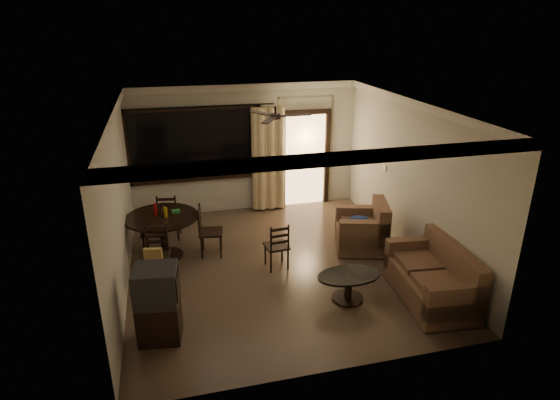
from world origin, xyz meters
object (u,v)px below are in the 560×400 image
object	(u,v)px
tv_cabinet	(158,303)
dining_chair_west	(156,240)
coffee_table	(349,283)
side_chair	(277,254)
sofa	(434,279)
armchair	(364,230)
dining_chair_north	(170,224)
dining_chair_south	(157,264)
dining_table	(163,225)
dining_chair_east	(211,240)

from	to	relation	value
tv_cabinet	dining_chair_west	bearing A→B (deg)	98.71
dining_chair_west	coffee_table	xyz separation A→B (m)	(2.87, -2.26, 0.01)
dining_chair_west	tv_cabinet	xyz separation A→B (m)	(0.05, -2.50, 0.26)
coffee_table	side_chair	bearing A→B (deg)	124.05
sofa	armchair	distance (m)	1.88
dining_chair_west	dining_chair_north	distance (m)	0.70
dining_chair_north	side_chair	size ratio (longest dim) A/B	1.10
tv_cabinet	armchair	distance (m)	4.15
dining_chair_south	sofa	world-z (taller)	dining_chair_south
coffee_table	dining_table	bearing A→B (deg)	141.86
dining_chair_south	side_chair	xyz separation A→B (m)	(2.02, -0.05, -0.05)
dining_chair_north	dining_table	bearing A→B (deg)	90.10
dining_table	sofa	distance (m)	4.69
coffee_table	dining_chair_south	bearing A→B (deg)	155.72
armchair	dining_chair_south	bearing A→B (deg)	-160.14
dining_chair_north	armchair	distance (m)	3.79
dining_chair_west	dining_chair_south	world-z (taller)	same
tv_cabinet	coffee_table	distance (m)	2.84
coffee_table	sofa	bearing A→B (deg)	-13.63
dining_chair_east	dining_chair_north	xyz separation A→B (m)	(-0.70, 0.91, 0.00)
dining_chair_north	sofa	world-z (taller)	dining_chair_north
dining_table	dining_chair_north	bearing A→B (deg)	81.19
dining_chair_south	coffee_table	bearing A→B (deg)	-15.36
sofa	side_chair	distance (m)	2.62
dining_table	tv_cabinet	distance (m)	2.38
dining_chair_south	dining_chair_north	world-z (taller)	same
dining_chair_east	side_chair	size ratio (longest dim) A/B	1.10
dining_chair_west	sofa	xyz separation A→B (m)	(4.15, -2.57, 0.07)
dining_chair_east	armchair	xyz separation A→B (m)	(2.82, -0.47, 0.09)
dining_chair_east	dining_chair_north	world-z (taller)	same
dining_table	side_chair	xyz separation A→B (m)	(1.88, -0.90, -0.37)
dining_chair_east	sofa	xyz separation A→B (m)	(3.17, -2.31, 0.07)
sofa	coffee_table	xyz separation A→B (m)	(-1.28, 0.31, -0.06)
dining_table	coffee_table	xyz separation A→B (m)	(2.72, -2.13, -0.34)
armchair	tv_cabinet	bearing A→B (deg)	-138.61
dining_chair_west	side_chair	xyz separation A→B (m)	(2.04, -1.03, -0.02)
dining_chair_south	armchair	world-z (taller)	dining_chair_south
dining_chair_west	armchair	size ratio (longest dim) A/B	0.85
coffee_table	dining_chair_west	bearing A→B (deg)	141.74
dining_chair_east	coffee_table	xyz separation A→B (m)	(1.89, -2.00, 0.01)
sofa	side_chair	size ratio (longest dim) A/B	1.99
dining_chair_west	coffee_table	size ratio (longest dim) A/B	0.95
dining_chair_east	tv_cabinet	size ratio (longest dim) A/B	0.89
dining_chair_west	dining_chair_north	bearing A→B (deg)	166.08
coffee_table	side_chair	xyz separation A→B (m)	(-0.83, 1.23, -0.03)
dining_table	dining_chair_south	world-z (taller)	dining_table
dining_table	armchair	size ratio (longest dim) A/B	1.15
dining_chair_west	dining_chair_south	size ratio (longest dim) A/B	1.00
dining_table	dining_chair_north	xyz separation A→B (m)	(0.12, 0.78, -0.35)
dining_chair_east	dining_chair_south	xyz separation A→B (m)	(-0.96, -0.72, 0.02)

